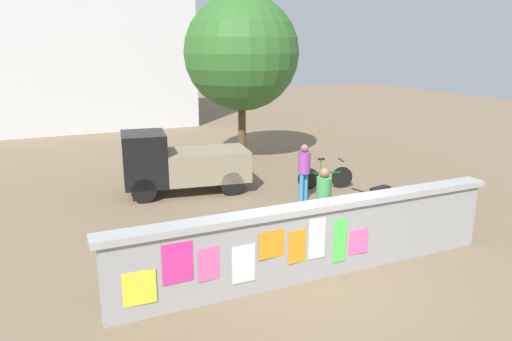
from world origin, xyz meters
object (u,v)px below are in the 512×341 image
Objects in this scene: motorcycle at (375,202)px; person_bystander at (324,195)px; person_walking at (304,167)px; tree_roadside at (241,53)px; bicycle_near at (325,177)px; auto_rickshaw_truck at (179,163)px.

person_bystander is (-1.79, -0.40, 0.52)m from motorcycle.
person_walking reaches higher than motorcycle.
tree_roadside is (1.20, 7.61, 2.98)m from person_bystander.
person_walking is at bearing -93.32° from tree_roadside.
bicycle_near is at bearing 83.96° from motorcycle.
auto_rickshaw_truck reaches higher than person_bystander.
tree_roadside is at bearing 101.22° from bicycle_near.
person_walking is at bearing 113.61° from motorcycle.
person_walking is 1.00× the size of person_bystander.
person_walking and person_bystander have the same top height.
tree_roadside is at bearing 86.68° from person_walking.
bicycle_near is 0.27× the size of tree_roadside.
bicycle_near is 1.02× the size of person_walking.
auto_rickshaw_truck is 4.41m from bicycle_near.
person_walking is (-0.89, 2.03, 0.52)m from motorcycle.
auto_rickshaw_truck reaches higher than bicycle_near.
bicycle_near is at bearing -78.78° from tree_roadside.
person_walking is at bearing -148.11° from bicycle_near.
motorcycle is 2.79m from bicycle_near.
motorcycle is 1.90m from person_bystander.
person_bystander is at bearing -167.33° from motorcycle.
person_bystander reaches higher than motorcycle.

